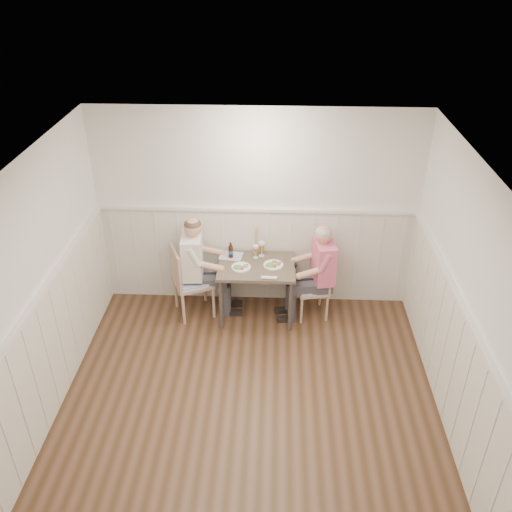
# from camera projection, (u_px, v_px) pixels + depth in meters

# --- Properties ---
(ground_plane) EXTENTS (4.50, 4.50, 0.00)m
(ground_plane) POSITION_uv_depth(u_px,v_px,m) (248.00, 424.00, 5.46)
(ground_plane) COLOR #432C19
(room_shell) EXTENTS (4.04, 4.54, 2.60)m
(room_shell) POSITION_uv_depth(u_px,v_px,m) (246.00, 301.00, 4.68)
(room_shell) COLOR white
(room_shell) RESTS_ON ground
(wainscot) EXTENTS (4.00, 4.49, 1.34)m
(wainscot) POSITION_uv_depth(u_px,v_px,m) (251.00, 328.00, 5.70)
(wainscot) COLOR silver
(wainscot) RESTS_ON ground
(dining_table) EXTENTS (0.95, 0.70, 0.75)m
(dining_table) POSITION_uv_depth(u_px,v_px,m) (257.00, 272.00, 6.70)
(dining_table) COLOR brown
(dining_table) RESTS_ON ground
(chair_right) EXTENTS (0.46, 0.46, 0.81)m
(chair_right) POSITION_uv_depth(u_px,v_px,m) (316.00, 285.00, 6.83)
(chair_right) COLOR tan
(chair_right) RESTS_ON ground
(chair_left) EXTENTS (0.60, 0.60, 0.97)m
(chair_left) POSITION_uv_depth(u_px,v_px,m) (189.00, 279.00, 6.80)
(chair_left) COLOR tan
(chair_left) RESTS_ON ground
(man_in_pink) EXTENTS (0.65, 0.46, 1.31)m
(man_in_pink) POSITION_uv_depth(u_px,v_px,m) (319.00, 279.00, 6.76)
(man_in_pink) COLOR #3F3F47
(man_in_pink) RESTS_ON ground
(diner_cream) EXTENTS (0.65, 0.45, 1.37)m
(diner_cream) POSITION_uv_depth(u_px,v_px,m) (197.00, 274.00, 6.82)
(diner_cream) COLOR #3F3F47
(diner_cream) RESTS_ON ground
(plate_man) EXTENTS (0.25, 0.25, 0.06)m
(plate_man) POSITION_uv_depth(u_px,v_px,m) (273.00, 264.00, 6.63)
(plate_man) COLOR white
(plate_man) RESTS_ON dining_table
(plate_diner) EXTENTS (0.24, 0.24, 0.06)m
(plate_diner) POSITION_uv_depth(u_px,v_px,m) (240.00, 267.00, 6.59)
(plate_diner) COLOR white
(plate_diner) RESTS_ON dining_table
(beer_glass_a) EXTENTS (0.08, 0.08, 0.20)m
(beer_glass_a) POSITION_uv_depth(u_px,v_px,m) (262.00, 247.00, 6.77)
(beer_glass_a) COLOR silver
(beer_glass_a) RESTS_ON dining_table
(beer_glass_b) EXTENTS (0.07, 0.07, 0.18)m
(beer_glass_b) POSITION_uv_depth(u_px,v_px,m) (256.00, 249.00, 6.75)
(beer_glass_b) COLOR silver
(beer_glass_b) RESTS_ON dining_table
(beer_bottle) EXTENTS (0.06, 0.06, 0.21)m
(beer_bottle) POSITION_uv_depth(u_px,v_px,m) (231.00, 251.00, 6.76)
(beer_bottle) COLOR black
(beer_bottle) RESTS_ON dining_table
(rolled_napkin) EXTENTS (0.19, 0.05, 0.04)m
(rolled_napkin) POSITION_uv_depth(u_px,v_px,m) (269.00, 278.00, 6.37)
(rolled_napkin) COLOR white
(rolled_napkin) RESTS_ON dining_table
(grass_vase) EXTENTS (0.05, 0.05, 0.41)m
(grass_vase) POSITION_uv_depth(u_px,v_px,m) (255.00, 240.00, 6.83)
(grass_vase) COLOR silver
(grass_vase) RESTS_ON dining_table
(gingham_mat) EXTENTS (0.31, 0.26, 0.01)m
(gingham_mat) POSITION_uv_depth(u_px,v_px,m) (231.00, 256.00, 6.84)
(gingham_mat) COLOR #6E78C2
(gingham_mat) RESTS_ON dining_table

